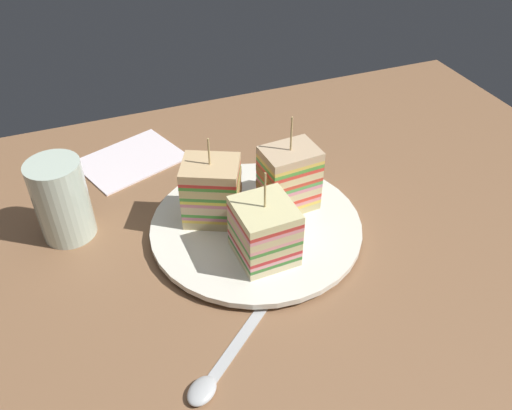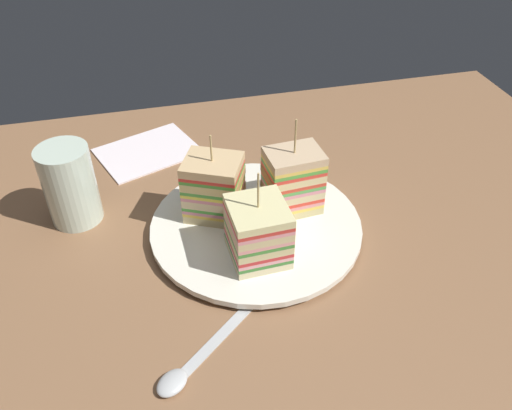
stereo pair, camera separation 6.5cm
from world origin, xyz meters
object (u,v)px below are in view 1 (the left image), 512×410
sandwich_wedge_0 (289,178)px  drinking_glass (63,205)px  napkin (131,159)px  sandwich_wedge_1 (212,191)px  spoon (214,374)px  sandwich_wedge_2 (264,231)px  chip_pile (253,216)px  plate (256,226)px

sandwich_wedge_0 → drinking_glass: size_ratio=1.24×
napkin → sandwich_wedge_1: bearing=111.3°
spoon → drinking_glass: bearing=-107.3°
sandwich_wedge_0 → napkin: 27.32cm
spoon → napkin: size_ratio=0.88×
sandwich_wedge_2 → drinking_glass: (21.38, -14.10, -0.54)cm
sandwich_wedge_0 → sandwich_wedge_2: 10.02cm
sandwich_wedge_1 → sandwich_wedge_2: 9.54cm
sandwich_wedge_1 → napkin: 21.13cm
sandwich_wedge_2 → chip_pile: 6.09cm
sandwich_wedge_2 → plate: bearing=-13.9°
plate → chip_pile: 1.96cm
plate → drinking_glass: 24.35cm
plate → napkin: plate is taller
sandwich_wedge_1 → spoon: 23.36cm
chip_pile → spoon: (11.12, 18.46, -2.40)cm
spoon → sandwich_wedge_2: bearing=-168.4°
sandwich_wedge_1 → plate: bearing=-9.7°
plate → drinking_glass: (22.51, -8.51, 3.70)cm
sandwich_wedge_2 → spoon: size_ratio=0.93×
plate → sandwich_wedge_2: (1.13, 5.59, 4.24)cm
sandwich_wedge_0 → chip_pile: bearing=15.2°
napkin → drinking_glass: size_ratio=1.36×
sandwich_wedge_0 → chip_pile: sandwich_wedge_0 is taller
drinking_glass → napkin: bearing=-127.0°
spoon → chip_pile: bearing=-160.5°
chip_pile → napkin: bearing=-62.3°
spoon → sandwich_wedge_0: bearing=-168.9°
sandwich_wedge_0 → sandwich_wedge_1: sandwich_wedge_0 is taller
sandwich_wedge_1 → napkin: (7.43, -19.05, -5.32)cm
chip_pile → drinking_glass: size_ratio=0.72×
spoon → drinking_glass: size_ratio=1.19×
plate → spoon: plate is taller
chip_pile → napkin: 25.33cm
napkin → plate: bearing=118.5°
sandwich_wedge_0 → sandwich_wedge_1: (10.02, -1.23, -0.20)cm
sandwich_wedge_1 → spoon: size_ratio=0.92×
sandwich_wedge_0 → napkin: (17.46, -20.28, -5.52)cm
sandwich_wedge_1 → sandwich_wedge_2: sandwich_wedge_2 is taller
chip_pile → spoon: chip_pile is taller
drinking_glass → plate: bearing=159.3°
plate → sandwich_wedge_1: 7.39cm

